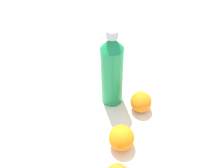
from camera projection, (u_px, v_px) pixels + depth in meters
The scene contains 4 objects.
ground_plane at pixel (106, 93), 1.01m from camera, with size 2.40×2.40×0.00m, color silver.
water_bottle at pixel (112, 71), 0.88m from camera, with size 0.08×0.08×0.31m.
orange_0 at pixel (122, 138), 0.82m from camera, with size 0.08×0.08×0.08m, color orange.
orange_1 at pixel (141, 102), 0.93m from camera, with size 0.08×0.08×0.08m, color orange.
Camera 1 is at (0.44, 0.51, 0.75)m, focal length 42.45 mm.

